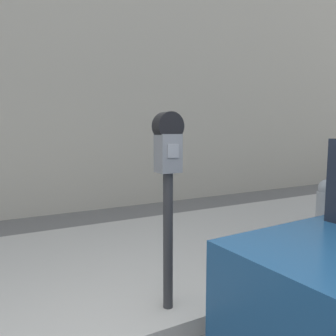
{
  "coord_description": "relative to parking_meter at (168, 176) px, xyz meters",
  "views": [
    {
      "loc": [
        -0.95,
        -1.1,
        1.52
      ],
      "look_at": [
        0.21,
        1.05,
        1.24
      ],
      "focal_mm": 35.0,
      "sensor_mm": 36.0,
      "label": 1
    }
  ],
  "objects": [
    {
      "name": "fire_hydrant",
      "position": [
        2.3,
        0.31,
        -0.64
      ],
      "size": [
        0.22,
        0.22,
        0.81
      ],
      "color": "#999EA3",
      "rests_on": "sidewalk"
    },
    {
      "name": "parking_meter",
      "position": [
        0.0,
        0.0,
        0.0
      ],
      "size": [
        0.21,
        0.16,
        1.52
      ],
      "color": "#2D2D30",
      "rests_on": "sidewalk"
    },
    {
      "name": "sidewalk",
      "position": [
        -0.21,
        1.15,
        -1.11
      ],
      "size": [
        24.0,
        2.8,
        0.14
      ],
      "color": "#BCB7AD",
      "rests_on": "ground_plane"
    },
    {
      "name": "building_facade",
      "position": [
        -0.21,
        4.14,
        1.69
      ],
      "size": [
        24.0,
        0.3,
        5.75
      ],
      "color": "beige",
      "rests_on": "ground_plane"
    }
  ]
}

